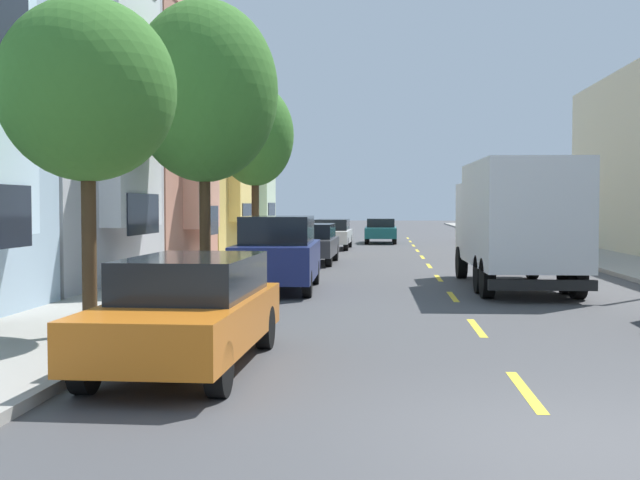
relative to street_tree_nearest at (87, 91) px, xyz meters
The scene contains 19 objects.
ground_plane 26.18m from the street_tree_nearest, 75.67° to the left, with size 160.00×160.00×0.00m, color #424244.
sidewalk_left 23.41m from the street_tree_nearest, 91.74° to the left, with size 3.20×120.00×0.14m, color #99968E.
sidewalk_right 27.01m from the street_tree_nearest, 59.65° to the left, with size 3.20×120.00×0.14m, color #99968E.
lane_centerline_dashes 20.97m from the street_tree_nearest, 71.88° to the left, with size 0.14×47.20×0.01m.
townhouse_third_terracotta 19.36m from the street_tree_nearest, 117.06° to the left, with size 13.83×8.27×9.57m.
townhouse_fourth_mustard 27.18m from the street_tree_nearest, 108.90° to the left, with size 13.82×8.27×10.18m.
townhouse_fifth_sage 35.20m from the street_tree_nearest, 103.79° to the left, with size 12.98×8.27×10.46m.
street_tree_nearest is the anchor object (origin of this frame).
street_tree_second 8.61m from the street_tree_nearest, 90.00° to the left, with size 3.90×3.90×7.48m.
street_tree_third 17.08m from the street_tree_nearest, 90.00° to the left, with size 2.86×2.86×6.53m.
delivery_box_truck 12.45m from the street_tree_nearest, 48.00° to the left, with size 2.52×7.49×3.32m.
parked_suv_navy 8.99m from the street_tree_nearest, 76.38° to the left, with size 2.07×4.85×1.93m.
parked_wagon_charcoal 18.49m from the street_tree_nearest, 83.70° to the left, with size 1.89×4.73×1.50m.
parked_wagon_orange 4.23m from the street_tree_nearest, 41.09° to the right, with size 1.92×4.74×1.50m.
parked_hatchback_champagne 28.20m from the street_tree_nearest, 67.32° to the left, with size 1.75×4.00×1.50m.
parked_wagon_white 28.66m from the street_tree_nearest, 85.66° to the left, with size 1.90×4.73×1.50m.
parked_wagon_sky 22.05m from the street_tree_nearest, 60.51° to the left, with size 1.96×4.75×1.50m.
parked_hatchback_burgundy 38.43m from the street_tree_nearest, 73.88° to the left, with size 1.75×4.01×1.50m.
moving_teal_sedan 35.33m from the street_tree_nearest, 82.49° to the left, with size 1.80×4.50×1.43m.
Camera 1 is at (-1.71, -7.72, 2.21)m, focal length 45.53 mm.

